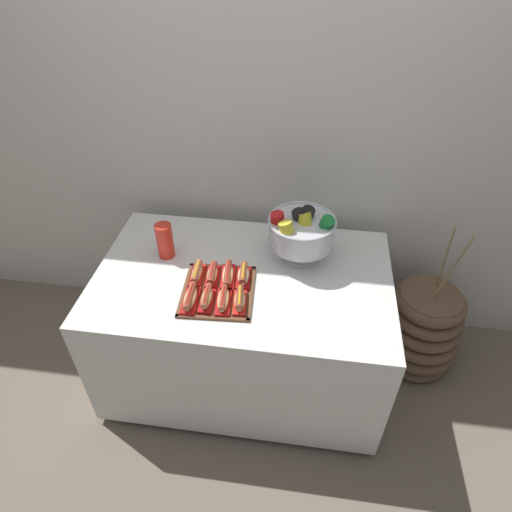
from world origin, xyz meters
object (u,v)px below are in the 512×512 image
at_px(floor_vase, 420,328).
at_px(hot_dog_3, 240,300).
at_px(hot_dog_0, 190,298).
at_px(hot_dog_7, 243,276).
at_px(hot_dog_6, 228,275).
at_px(buffet_table, 244,324).
at_px(cup_stack, 165,241).
at_px(hot_dog_1, 207,298).
at_px(hot_dog_2, 223,300).
at_px(hot_dog_4, 197,273).
at_px(punch_bowl, 301,230).
at_px(serving_tray, 218,291).
at_px(hot_dog_5, 212,274).

relative_size(floor_vase, hot_dog_3, 6.26).
bearing_deg(hot_dog_0, hot_dog_7, 39.91).
bearing_deg(hot_dog_6, hot_dog_3, -61.90).
relative_size(buffet_table, hot_dog_7, 9.29).
distance_m(buffet_table, cup_stack, 0.62).
xyz_separation_m(buffet_table, hot_dog_6, (-0.06, -0.05, 0.39)).
xyz_separation_m(hot_dog_0, hot_dog_7, (0.21, 0.18, 0.00)).
height_order(buffet_table, hot_dog_6, hot_dog_6).
relative_size(hot_dog_1, hot_dog_7, 0.98).
bearing_deg(hot_dog_2, hot_dog_4, 135.93).
relative_size(hot_dog_6, punch_bowl, 0.56).
height_order(buffet_table, cup_stack, cup_stack).
bearing_deg(punch_bowl, cup_stack, -173.25).
bearing_deg(punch_bowl, hot_dog_2, -129.11).
bearing_deg(hot_dog_4, floor_vase, 13.84).
height_order(hot_dog_4, hot_dog_7, hot_dog_7).
bearing_deg(buffet_table, hot_dog_4, -164.39).
distance_m(hot_dog_0, hot_dog_2, 0.15).
relative_size(hot_dog_0, hot_dog_7, 1.15).
distance_m(buffet_table, hot_dog_2, 0.45).
xyz_separation_m(buffet_table, floor_vase, (0.99, 0.24, -0.15)).
xyz_separation_m(serving_tray, hot_dog_6, (0.03, 0.08, 0.03)).
relative_size(hot_dog_7, punch_bowl, 0.47).
bearing_deg(hot_dog_1, hot_dog_0, -176.34).
bearing_deg(serving_tray, hot_dog_5, 118.10).
relative_size(hot_dog_0, hot_dog_1, 1.18).
xyz_separation_m(hot_dog_7, punch_bowl, (0.25, 0.22, 0.13)).
height_order(hot_dog_3, hot_dog_7, same).
distance_m(serving_tray, punch_bowl, 0.50).
relative_size(hot_dog_3, hot_dog_7, 1.01).
height_order(hot_dog_3, punch_bowl, punch_bowl).
bearing_deg(floor_vase, serving_tray, -161.13).
xyz_separation_m(hot_dog_4, cup_stack, (-0.20, 0.16, 0.06)).
height_order(hot_dog_0, hot_dog_2, hot_dog_0).
height_order(floor_vase, hot_dog_1, floor_vase).
xyz_separation_m(floor_vase, hot_dog_3, (-0.97, -0.45, 0.54)).
height_order(hot_dog_7, cup_stack, cup_stack).
relative_size(hot_dog_1, hot_dog_4, 0.89).
xyz_separation_m(hot_dog_5, hot_dog_7, (0.15, 0.01, 0.00)).
xyz_separation_m(buffet_table, hot_dog_0, (-0.20, -0.22, 0.39)).
relative_size(serving_tray, hot_dog_3, 2.40).
bearing_deg(hot_dog_6, hot_dog_7, 3.66).
height_order(hot_dog_0, hot_dog_3, hot_dog_3).
bearing_deg(hot_dog_6, hot_dog_5, -176.34).
height_order(hot_dog_1, hot_dog_4, hot_dog_1).
bearing_deg(punch_bowl, hot_dog_7, -138.83).
bearing_deg(hot_dog_3, hot_dog_5, 135.93).
xyz_separation_m(floor_vase, hot_dog_1, (-1.12, -0.46, 0.54)).
relative_size(buffet_table, hot_dog_3, 9.18).
height_order(buffet_table, hot_dog_7, hot_dog_7).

